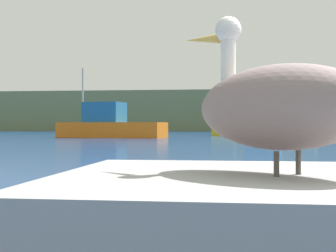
# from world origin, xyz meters

# --- Properties ---
(hillside_backdrop) EXTENTS (140.00, 16.14, 5.53)m
(hillside_backdrop) POSITION_xyz_m (0.00, 71.15, 2.77)
(hillside_backdrop) COLOR #6B7A51
(hillside_backdrop) RESTS_ON ground
(pier_dock) EXTENTS (2.44, 2.06, 0.62)m
(pier_dock) POSITION_xyz_m (-1.20, -0.65, 0.31)
(pier_dock) COLOR #989898
(pier_dock) RESTS_ON ground
(pelican) EXTENTS (1.17, 1.15, 0.93)m
(pelican) POSITION_xyz_m (-1.21, -0.64, 0.99)
(pelican) COLOR gray
(pelican) RESTS_ON pier_dock
(fishing_boat_orange) EXTENTS (7.73, 3.64, 4.87)m
(fishing_boat_orange) POSITION_xyz_m (-9.99, 30.73, 0.87)
(fishing_boat_orange) COLOR orange
(fishing_boat_orange) RESTS_ON ground
(fishing_boat_yellow) EXTENTS (8.25, 4.21, 3.91)m
(fishing_boat_yellow) POSITION_xyz_m (0.87, 37.02, 0.91)
(fishing_boat_yellow) COLOR yellow
(fishing_boat_yellow) RESTS_ON ground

